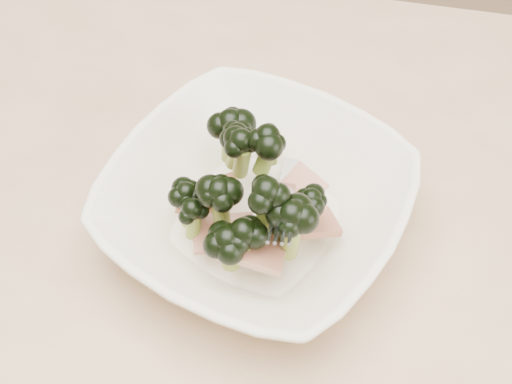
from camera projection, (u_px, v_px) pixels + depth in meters
dining_table at (164, 310)px, 0.71m from camera, size 1.20×0.80×0.75m
broccoli_dish at (255, 202)px, 0.62m from camera, size 0.33×0.33×0.12m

